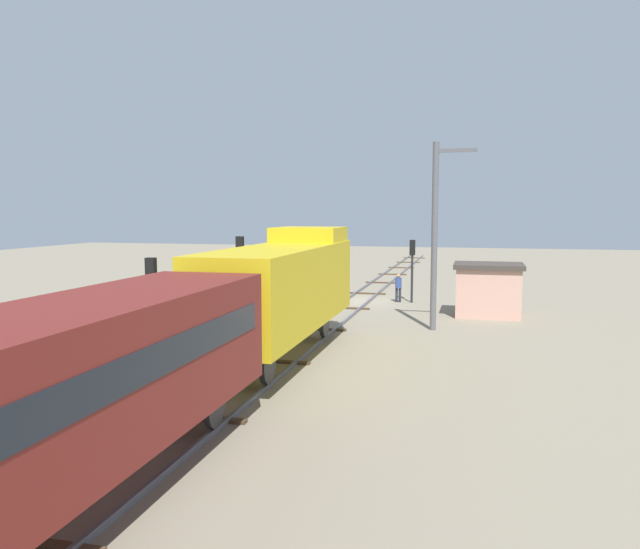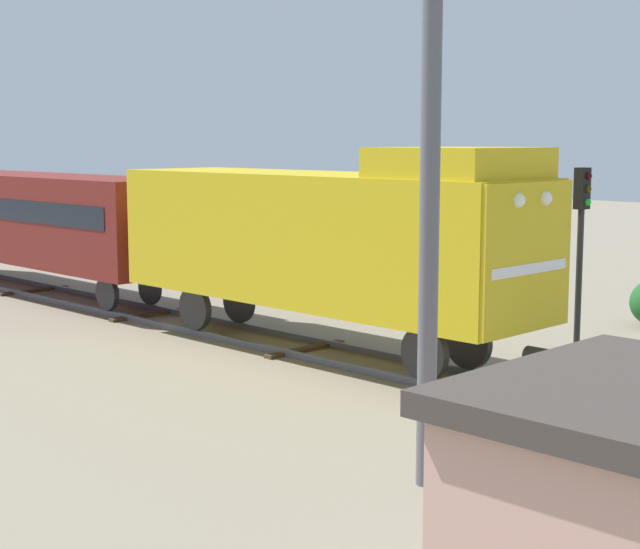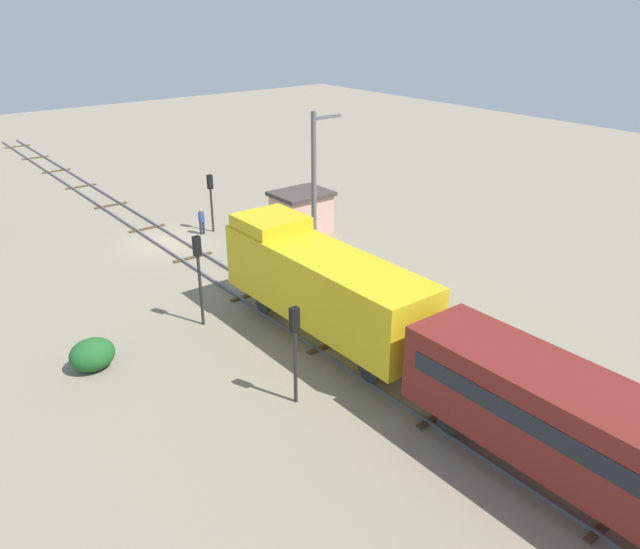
{
  "view_description": "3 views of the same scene",
  "coord_description": "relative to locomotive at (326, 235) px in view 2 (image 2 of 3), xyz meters",
  "views": [
    {
      "loc": [
        -6.82,
        36.86,
        5.46
      ],
      "look_at": [
        -0.37,
        11.09,
        2.73
      ],
      "focal_mm": 35.0,
      "sensor_mm": 36.0,
      "label": 1
    },
    {
      "loc": [
        -15.62,
        -0.27,
        4.9
      ],
      "look_at": [
        -0.53,
        14.87,
        1.96
      ],
      "focal_mm": 55.0,
      "sensor_mm": 36.0,
      "label": 2
    },
    {
      "loc": [
        14.83,
        34.09,
        13.69
      ],
      "look_at": [
        -0.6,
        14.4,
        2.68
      ],
      "focal_mm": 35.0,
      "sensor_mm": 36.0,
      "label": 3
    }
  ],
  "objects": [
    {
      "name": "catenary_mast",
      "position": [
        -5.06,
        -6.96,
        1.73
      ],
      "size": [
        1.94,
        0.28,
        8.51
      ],
      "color": "#595960",
      "rests_on": "ground"
    },
    {
      "name": "locomotive",
      "position": [
        0.0,
        0.0,
        0.0
      ],
      "size": [
        2.9,
        11.6,
        4.6
      ],
      "color": "gold",
      "rests_on": "railway_track"
    },
    {
      "name": "traffic_signal_far",
      "position": [
        3.6,
        3.09,
        -0.04
      ],
      "size": [
        0.32,
        0.34,
        3.91
      ],
      "color": "#262628",
      "rests_on": "ground"
    },
    {
      "name": "passenger_car_leading",
      "position": [
        0.0,
        13.34,
        -0.25
      ],
      "size": [
        2.84,
        14.0,
        3.66
      ],
      "color": "maroon",
      "rests_on": "railway_track"
    },
    {
      "name": "traffic_signal_mid",
      "position": [
        3.4,
        -4.44,
        0.22
      ],
      "size": [
        0.32,
        0.34,
        4.31
      ],
      "color": "#262628",
      "rests_on": "ground"
    }
  ]
}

